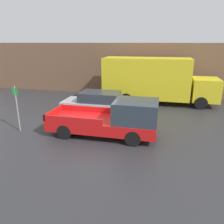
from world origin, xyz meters
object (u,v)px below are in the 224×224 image
(car, at_px, (99,103))
(delivery_truck, at_px, (154,80))
(newspaper_box, at_px, (154,91))
(pickup_truck, at_px, (114,119))
(parking_sign, at_px, (17,106))

(car, xyz_separation_m, delivery_truck, (3.46, 3.97, 1.10))
(delivery_truck, relative_size, newspaper_box, 7.92)
(delivery_truck, bearing_deg, newspaper_box, 88.99)
(pickup_truck, height_order, delivery_truck, delivery_truck)
(car, bearing_deg, pickup_truck, -61.57)
(delivery_truck, height_order, parking_sign, delivery_truck)
(delivery_truck, bearing_deg, pickup_truck, -102.13)
(delivery_truck, height_order, newspaper_box, delivery_truck)
(parking_sign, distance_m, newspaper_box, 12.25)
(newspaper_box, bearing_deg, pickup_truck, -99.74)
(pickup_truck, relative_size, newspaper_box, 5.04)
(pickup_truck, relative_size, delivery_truck, 0.64)
(pickup_truck, distance_m, car, 3.93)
(parking_sign, bearing_deg, pickup_truck, 5.82)
(car, bearing_deg, delivery_truck, 48.89)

